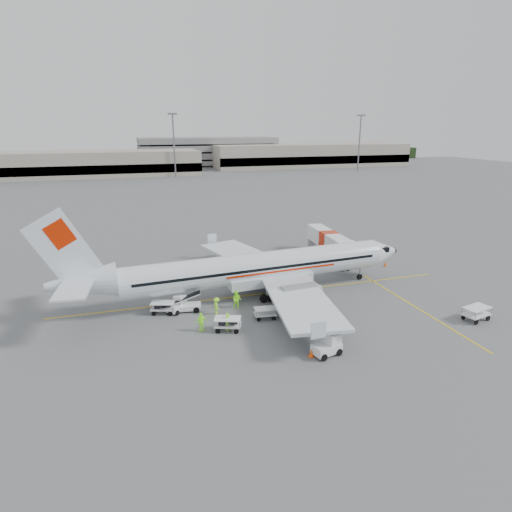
% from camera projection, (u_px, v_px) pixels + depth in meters
% --- Properties ---
extents(ground, '(360.00, 360.00, 0.00)m').
position_uv_depth(ground, '(261.00, 294.00, 47.21)').
color(ground, '#56595B').
extents(stripe_lead, '(44.00, 0.20, 0.01)m').
position_uv_depth(stripe_lead, '(261.00, 294.00, 47.21)').
color(stripe_lead, yellow).
rests_on(stripe_lead, ground).
extents(stripe_cross, '(0.20, 20.00, 0.01)m').
position_uv_depth(stripe_cross, '(415.00, 307.00, 43.84)').
color(stripe_cross, yellow).
rests_on(stripe_cross, ground).
extents(terminal_west, '(110.00, 22.00, 9.00)m').
position_uv_depth(terminal_west, '(45.00, 165.00, 153.47)').
color(terminal_west, gray).
rests_on(terminal_west, ground).
extents(terminal_east, '(90.00, 26.00, 10.00)m').
position_uv_depth(terminal_east, '(309.00, 155.00, 198.08)').
color(terminal_east, gray).
rests_on(terminal_east, ground).
extents(parking_garage, '(62.00, 24.00, 14.00)m').
position_uv_depth(parking_garage, '(207.00, 151.00, 198.51)').
color(parking_garage, slate).
rests_on(parking_garage, ground).
extents(treeline, '(300.00, 3.00, 6.00)m').
position_uv_depth(treeline, '(151.00, 158.00, 206.34)').
color(treeline, black).
rests_on(treeline, ground).
extents(mast_center, '(3.20, 1.20, 22.00)m').
position_uv_depth(mast_center, '(174.00, 146.00, 153.31)').
color(mast_center, slate).
rests_on(mast_center, ground).
extents(mast_east, '(3.20, 1.20, 22.00)m').
position_uv_depth(mast_east, '(359.00, 144.00, 174.47)').
color(mast_east, slate).
rests_on(mast_east, ground).
extents(aircraft, '(40.95, 33.22, 10.69)m').
position_uv_depth(aircraft, '(259.00, 248.00, 45.54)').
color(aircraft, white).
rests_on(aircraft, ground).
extents(jet_bridge, '(3.54, 14.90, 3.88)m').
position_uv_depth(jet_bridge, '(328.00, 246.00, 59.06)').
color(jet_bridge, white).
rests_on(jet_bridge, ground).
extents(belt_loader, '(4.73, 2.35, 2.45)m').
position_uv_depth(belt_loader, '(183.00, 299.00, 42.54)').
color(belt_loader, white).
rests_on(belt_loader, ground).
extents(tug_fore, '(2.31, 1.93, 1.55)m').
position_uv_depth(tug_fore, '(301.00, 290.00, 46.25)').
color(tug_fore, white).
rests_on(tug_fore, ground).
extents(tug_mid, '(2.58, 1.87, 1.80)m').
position_uv_depth(tug_mid, '(327.00, 345.00, 34.39)').
color(tug_mid, white).
rests_on(tug_mid, ground).
extents(tug_aft, '(2.27, 2.18, 1.55)m').
position_uv_depth(tug_aft, '(177.00, 304.00, 42.49)').
color(tug_aft, white).
rests_on(tug_aft, ground).
extents(cart_loaded_a, '(2.69, 2.11, 1.23)m').
position_uv_depth(cart_loaded_a, '(228.00, 324.00, 38.57)').
color(cart_loaded_a, white).
rests_on(cart_loaded_a, ground).
extents(cart_loaded_b, '(2.60, 1.99, 1.20)m').
position_uv_depth(cart_loaded_b, '(163.00, 308.00, 42.15)').
color(cart_loaded_b, white).
rests_on(cart_loaded_b, ground).
extents(cart_empty_a, '(2.20, 1.44, 1.09)m').
position_uv_depth(cart_empty_a, '(265.00, 313.00, 41.02)').
color(cart_empty_a, white).
rests_on(cart_empty_a, ground).
extents(cart_empty_b, '(2.84, 2.04, 1.34)m').
position_uv_depth(cart_empty_b, '(476.00, 313.00, 40.66)').
color(cart_empty_b, white).
rests_on(cart_empty_b, ground).
extents(cone_nose, '(0.41, 0.41, 0.67)m').
position_uv_depth(cone_nose, '(385.00, 264.00, 56.48)').
color(cone_nose, '#F8520F').
rests_on(cone_nose, ground).
extents(cone_port, '(0.37, 0.37, 0.61)m').
position_uv_depth(cone_port, '(223.00, 266.00, 55.79)').
color(cone_port, '#F8520F').
rests_on(cone_port, ground).
extents(cone_stbd, '(0.43, 0.43, 0.70)m').
position_uv_depth(cone_stbd, '(311.00, 353.00, 34.25)').
color(cone_stbd, '#F8520F').
rests_on(cone_stbd, ground).
extents(crew_a, '(0.72, 0.65, 1.64)m').
position_uv_depth(crew_a, '(228.00, 322.00, 38.64)').
color(crew_a, '#90F022').
rests_on(crew_a, ground).
extents(crew_b, '(1.12, 1.06, 1.83)m').
position_uv_depth(crew_b, '(237.00, 300.00, 43.30)').
color(crew_b, '#90F022').
rests_on(crew_b, ground).
extents(crew_c, '(0.75, 1.16, 1.70)m').
position_uv_depth(crew_c, '(217.00, 306.00, 41.97)').
color(crew_c, '#90F022').
rests_on(crew_c, ground).
extents(crew_d, '(1.09, 0.60, 1.77)m').
position_uv_depth(crew_d, '(201.00, 322.00, 38.42)').
color(crew_d, '#90F022').
rests_on(crew_d, ground).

